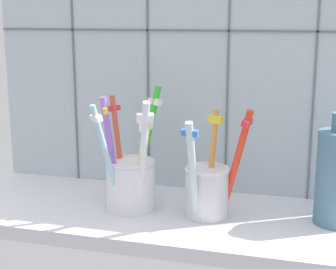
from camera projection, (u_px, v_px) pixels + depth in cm
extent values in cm
cube|color=silver|center=(168.00, 218.00, 75.50)|extent=(64.00, 22.00, 2.00)
cube|color=#B2C1CC|center=(189.00, 62.00, 81.91)|extent=(64.00, 2.00, 45.00)
cube|color=slate|center=(74.00, 59.00, 85.90)|extent=(0.30, 0.20, 45.00)
cube|color=slate|center=(148.00, 61.00, 82.56)|extent=(0.30, 0.20, 45.00)
cube|color=slate|center=(228.00, 63.00, 79.21)|extent=(0.30, 0.20, 45.00)
cube|color=slate|center=(315.00, 66.00, 75.86)|extent=(0.30, 0.20, 45.00)
cube|color=slate|center=(187.00, 30.00, 79.79)|extent=(64.00, 0.20, 0.30)
cylinder|color=white|center=(131.00, 186.00, 75.83)|extent=(7.11, 7.11, 6.98)
torus|color=silver|center=(130.00, 163.00, 75.05)|extent=(7.26, 7.26, 0.50)
cylinder|color=#DB513E|center=(119.00, 149.00, 77.25)|extent=(3.47, 2.81, 15.91)
cube|color=#E5333F|center=(114.00, 108.00, 76.70)|extent=(1.78, 2.07, 0.92)
cylinder|color=#A3D3E7|center=(108.00, 160.00, 71.87)|extent=(3.64, 4.53, 15.90)
cube|color=white|center=(96.00, 118.00, 69.56)|extent=(2.13, 1.96, 1.05)
cylinder|color=#9E64D9|center=(111.00, 153.00, 74.50)|extent=(3.05, 2.21, 16.27)
cube|color=yellow|center=(105.00, 110.00, 72.94)|extent=(1.66, 2.21, 0.95)
cylinder|color=white|center=(143.00, 158.00, 71.23)|extent=(3.70, 5.40, 16.62)
cube|color=white|center=(145.00, 118.00, 68.37)|extent=(2.46, 2.03, 1.32)
cylinder|color=#F6E171|center=(142.00, 161.00, 73.92)|extent=(3.63, 2.03, 14.33)
cube|color=white|center=(146.00, 127.00, 72.35)|extent=(1.47, 2.64, 1.09)
cylinder|color=green|center=(146.00, 144.00, 78.27)|extent=(3.75, 5.87, 17.07)
cube|color=white|center=(155.00, 102.00, 78.17)|extent=(2.56, 2.00, 1.16)
cylinder|color=silver|center=(207.00, 193.00, 72.91)|extent=(6.15, 6.15, 6.82)
torus|color=silver|center=(207.00, 170.00, 72.14)|extent=(6.34, 6.34, 0.50)
cylinder|color=orange|center=(212.00, 161.00, 73.14)|extent=(1.80, 2.50, 14.59)
cube|color=yellow|center=(215.00, 120.00, 72.26)|extent=(2.35, 1.78, 1.19)
cylinder|color=silver|center=(193.00, 172.00, 68.64)|extent=(1.37, 5.03, 14.46)
cube|color=blue|center=(190.00, 133.00, 65.96)|extent=(2.22, 1.01, 0.96)
cylinder|color=red|center=(236.00, 163.00, 71.30)|extent=(4.65, 1.66, 15.26)
cube|color=#E5333F|center=(247.00, 122.00, 69.44)|extent=(1.44, 2.71, 1.01)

